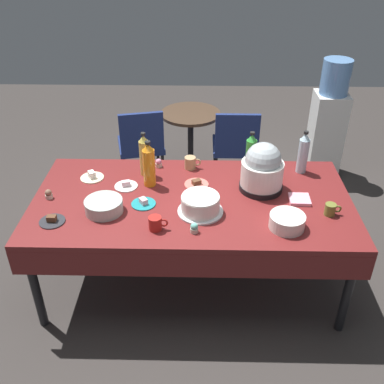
# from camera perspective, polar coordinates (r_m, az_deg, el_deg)

# --- Properties ---
(ground) EXTENTS (9.00, 9.00, 0.00)m
(ground) POSITION_cam_1_polar(r_m,az_deg,el_deg) (3.52, -0.00, -11.03)
(ground) COLOR #383330
(potluck_table) EXTENTS (2.20, 1.10, 0.75)m
(potluck_table) POSITION_cam_1_polar(r_m,az_deg,el_deg) (3.09, -0.00, -1.75)
(potluck_table) COLOR maroon
(potluck_table) RESTS_ON ground
(frosted_layer_cake) EXTENTS (0.30, 0.30, 0.13)m
(frosted_layer_cake) POSITION_cam_1_polar(r_m,az_deg,el_deg) (2.88, 1.10, -1.62)
(frosted_layer_cake) COLOR silver
(frosted_layer_cake) RESTS_ON potluck_table
(slow_cooker) EXTENTS (0.31, 0.31, 0.36)m
(slow_cooker) POSITION_cam_1_polar(r_m,az_deg,el_deg) (3.11, 9.07, 2.96)
(slow_cooker) COLOR black
(slow_cooker) RESTS_ON potluck_table
(glass_salad_bowl) EXTENTS (0.25, 0.25, 0.09)m
(glass_salad_bowl) POSITION_cam_1_polar(r_m,az_deg,el_deg) (2.95, -11.32, -1.77)
(glass_salad_bowl) COLOR #B2C6BC
(glass_salad_bowl) RESTS_ON potluck_table
(ceramic_snack_bowl) EXTENTS (0.22, 0.22, 0.09)m
(ceramic_snack_bowl) POSITION_cam_1_polar(r_m,az_deg,el_deg) (2.82, 12.18, -3.74)
(ceramic_snack_bowl) COLOR silver
(ceramic_snack_bowl) RESTS_ON potluck_table
(dessert_plate_teal) EXTENTS (0.17, 0.17, 0.05)m
(dessert_plate_teal) POSITION_cam_1_polar(r_m,az_deg,el_deg) (3.00, -6.29, -1.42)
(dessert_plate_teal) COLOR teal
(dessert_plate_teal) RESTS_ON potluck_table
(dessert_plate_coral) EXTENTS (0.18, 0.18, 0.04)m
(dessert_plate_coral) POSITION_cam_1_polar(r_m,az_deg,el_deg) (3.20, 0.59, 1.08)
(dessert_plate_coral) COLOR #E07266
(dessert_plate_coral) RESTS_ON potluck_table
(dessert_plate_cream) EXTENTS (0.17, 0.17, 0.06)m
(dessert_plate_cream) POSITION_cam_1_polar(r_m,az_deg,el_deg) (3.36, -12.79, 1.96)
(dessert_plate_cream) COLOR beige
(dessert_plate_cream) RESTS_ON potluck_table
(dessert_plate_white) EXTENTS (0.17, 0.17, 0.05)m
(dessert_plate_white) POSITION_cam_1_polar(r_m,az_deg,el_deg) (3.21, -8.52, 0.86)
(dessert_plate_white) COLOR white
(dessert_plate_white) RESTS_ON potluck_table
(dessert_plate_charcoal) EXTENTS (0.17, 0.17, 0.05)m
(dessert_plate_charcoal) POSITION_cam_1_polar(r_m,az_deg,el_deg) (2.96, -17.63, -3.53)
(dessert_plate_charcoal) COLOR #2D2D33
(dessert_plate_charcoal) RESTS_ON potluck_table
(cupcake_rose) EXTENTS (0.05, 0.05, 0.07)m
(cupcake_rose) POSITION_cam_1_polar(r_m,az_deg,el_deg) (2.72, 0.29, -4.66)
(cupcake_rose) COLOR beige
(cupcake_rose) RESTS_ON potluck_table
(cupcake_cocoa) EXTENTS (0.05, 0.05, 0.07)m
(cupcake_cocoa) POSITION_cam_1_polar(r_m,az_deg,el_deg) (3.43, -4.32, 3.76)
(cupcake_cocoa) COLOR beige
(cupcake_cocoa) RESTS_ON potluck_table
(cupcake_berry) EXTENTS (0.05, 0.05, 0.07)m
(cupcake_berry) POSITION_cam_1_polar(r_m,az_deg,el_deg) (3.19, -18.03, -0.27)
(cupcake_berry) COLOR beige
(cupcake_berry) RESTS_ON potluck_table
(soda_bottle_orange_juice) EXTENTS (0.09, 0.09, 0.35)m
(soda_bottle_orange_juice) POSITION_cam_1_polar(r_m,az_deg,el_deg) (3.14, -5.58, 3.50)
(soda_bottle_orange_juice) COLOR orange
(soda_bottle_orange_juice) RESTS_ON potluck_table
(soda_bottle_lime_soda) EXTENTS (0.08, 0.08, 0.29)m
(soda_bottle_lime_soda) POSITION_cam_1_polar(r_m,az_deg,el_deg) (3.40, 7.64, 5.26)
(soda_bottle_lime_soda) COLOR green
(soda_bottle_lime_soda) RESTS_ON potluck_table
(soda_bottle_water) EXTENTS (0.08, 0.08, 0.33)m
(soda_bottle_water) POSITION_cam_1_polar(r_m,az_deg,el_deg) (3.40, 14.16, 4.88)
(soda_bottle_water) COLOR silver
(soda_bottle_water) RESTS_ON potluck_table
(soda_bottle_ginger_ale) EXTENTS (0.07, 0.07, 0.34)m
(soda_bottle_ginger_ale) POSITION_cam_1_polar(r_m,az_deg,el_deg) (3.28, -6.17, 4.74)
(soda_bottle_ginger_ale) COLOR gold
(soda_bottle_ginger_ale) RESTS_ON potluck_table
(coffee_mug_tan) EXTENTS (0.13, 0.09, 0.09)m
(coffee_mug_tan) POSITION_cam_1_polar(r_m,az_deg,el_deg) (3.39, -0.19, 3.80)
(coffee_mug_tan) COLOR tan
(coffee_mug_tan) RESTS_ON potluck_table
(coffee_mug_red) EXTENTS (0.12, 0.08, 0.09)m
(coffee_mug_red) POSITION_cam_1_polar(r_m,az_deg,el_deg) (2.75, -4.72, -4.04)
(coffee_mug_red) COLOR #B2231E
(coffee_mug_red) RESTS_ON potluck_table
(coffee_mug_olive) EXTENTS (0.11, 0.07, 0.08)m
(coffee_mug_olive) POSITION_cam_1_polar(r_m,az_deg,el_deg) (3.01, 17.47, -2.16)
(coffee_mug_olive) COLOR olive
(coffee_mug_olive) RESTS_ON potluck_table
(paper_napkin_stack) EXTENTS (0.14, 0.14, 0.02)m
(paper_napkin_stack) POSITION_cam_1_polar(r_m,az_deg,el_deg) (3.11, 13.72, -0.93)
(paper_napkin_stack) COLOR pink
(paper_napkin_stack) RESTS_ON potluck_table
(maroon_chair_left) EXTENTS (0.53, 0.53, 0.85)m
(maroon_chair_left) POSITION_cam_1_polar(r_m,az_deg,el_deg) (4.43, -6.56, 6.38)
(maroon_chair_left) COLOR navy
(maroon_chair_left) RESTS_ON ground
(maroon_chair_right) EXTENTS (0.44, 0.44, 0.85)m
(maroon_chair_right) POSITION_cam_1_polar(r_m,az_deg,el_deg) (4.40, 5.65, 6.27)
(maroon_chair_right) COLOR navy
(maroon_chair_right) RESTS_ON ground
(round_cafe_table) EXTENTS (0.60, 0.60, 0.72)m
(round_cafe_table) POSITION_cam_1_polar(r_m,az_deg,el_deg) (4.59, -0.18, 7.67)
(round_cafe_table) COLOR #473323
(round_cafe_table) RESTS_ON ground
(water_cooler) EXTENTS (0.32, 0.32, 1.24)m
(water_cooler) POSITION_cam_1_polar(r_m,az_deg,el_deg) (4.79, 17.11, 8.53)
(water_cooler) COLOR silver
(water_cooler) RESTS_ON ground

